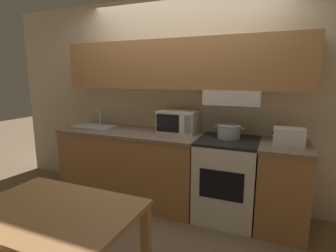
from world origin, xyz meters
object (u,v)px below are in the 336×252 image
at_px(stove_range, 227,179).
at_px(microwave, 178,121).
at_px(sink_basin, 94,126).
at_px(dining_table, 53,226).
at_px(toaster, 289,137).
at_px(cooking_pot, 229,131).

bearing_deg(stove_range, microwave, 166.97).
distance_m(stove_range, microwave, 0.88).
bearing_deg(sink_basin, dining_table, -59.46).
distance_m(microwave, toaster, 1.25).
bearing_deg(dining_table, toaster, 50.59).
bearing_deg(cooking_pot, dining_table, -113.78).
distance_m(stove_range, toaster, 0.80).
bearing_deg(dining_table, microwave, 85.27).
relative_size(stove_range, toaster, 2.97).
height_order(stove_range, dining_table, stove_range).
bearing_deg(stove_range, sink_basin, -179.93).
distance_m(stove_range, dining_table, 1.89).
bearing_deg(cooking_pot, microwave, 173.44).
bearing_deg(microwave, stove_range, -13.03).
distance_m(cooking_pot, sink_basin, 1.79).
relative_size(stove_range, cooking_pot, 2.66).
bearing_deg(stove_range, dining_table, -115.04).
xyz_separation_m(toaster, sink_basin, (-2.39, 0.01, -0.07)).
height_order(cooking_pot, toaster, toaster).
height_order(stove_range, microwave, microwave).
distance_m(stove_range, sink_basin, 1.86).
height_order(microwave, toaster, microwave).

